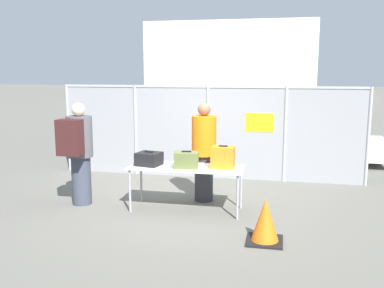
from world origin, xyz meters
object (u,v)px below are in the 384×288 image
at_px(suitcase_olive, 186,160).
at_px(utility_trailer, 319,148).
at_px(traffic_cone, 265,222).
at_px(inspection_table, 186,170).
at_px(security_worker_near, 204,151).
at_px(suitcase_orange, 223,157).
at_px(suitcase_black, 149,159).
at_px(traveler_hooded, 78,150).

distance_m(suitcase_olive, utility_trailer, 5.22).
bearing_deg(utility_trailer, traffic_cone, -101.49).
height_order(inspection_table, suitcase_olive, suitcase_olive).
bearing_deg(inspection_table, security_worker_near, 72.47).
relative_size(suitcase_olive, suitcase_orange, 1.16).
relative_size(suitcase_black, suitcase_olive, 1.03).
distance_m(inspection_table, suitcase_orange, 0.67).
xyz_separation_m(inspection_table, suitcase_olive, (0.03, -0.10, 0.19)).
relative_size(suitcase_orange, utility_trailer, 0.09).
relative_size(traveler_hooded, security_worker_near, 1.01).
distance_m(suitcase_olive, suitcase_orange, 0.61).
relative_size(suitcase_olive, traveler_hooded, 0.24).
xyz_separation_m(inspection_table, utility_trailer, (2.52, 4.46, -0.31)).
relative_size(inspection_table, suitcase_black, 4.27).
xyz_separation_m(inspection_table, suitcase_orange, (0.62, 0.05, 0.24)).
xyz_separation_m(suitcase_olive, traveler_hooded, (-1.94, -0.01, 0.10)).
distance_m(suitcase_orange, utility_trailer, 4.83).
relative_size(suitcase_olive, utility_trailer, 0.11).
relative_size(traveler_hooded, traffic_cone, 2.90).
xyz_separation_m(suitcase_black, security_worker_near, (0.84, 0.65, 0.05)).
xyz_separation_m(traveler_hooded, traffic_cone, (3.29, -1.02, -0.71)).
bearing_deg(suitcase_black, security_worker_near, 37.84).
height_order(suitcase_orange, security_worker_near, security_worker_near).
bearing_deg(traffic_cone, traveler_hooded, 162.74).
distance_m(suitcase_black, suitcase_olive, 0.67).
bearing_deg(inspection_table, suitcase_black, -176.63).
height_order(inspection_table, suitcase_black, suitcase_black).
distance_m(suitcase_olive, traffic_cone, 1.80).
xyz_separation_m(suitcase_black, traffic_cone, (2.02, -1.09, -0.58)).
xyz_separation_m(inspection_table, traffic_cone, (1.38, -1.13, -0.41)).
height_order(inspection_table, traveler_hooded, traveler_hooded).
bearing_deg(traffic_cone, suitcase_olive, 142.73).
relative_size(utility_trailer, traffic_cone, 6.63).
xyz_separation_m(suitcase_black, traveler_hooded, (-1.27, -0.07, 0.12)).
height_order(suitcase_orange, utility_trailer, suitcase_orange).
bearing_deg(suitcase_black, utility_trailer, 54.94).
bearing_deg(inspection_table, utility_trailer, 60.60).
distance_m(suitcase_black, utility_trailer, 5.52).
xyz_separation_m(inspection_table, traveler_hooded, (-1.91, -0.10, 0.29)).
bearing_deg(traveler_hooded, traffic_cone, -36.98).
bearing_deg(suitcase_orange, suitcase_olive, -165.48).
xyz_separation_m(security_worker_near, traffic_cone, (1.19, -1.74, -0.64)).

